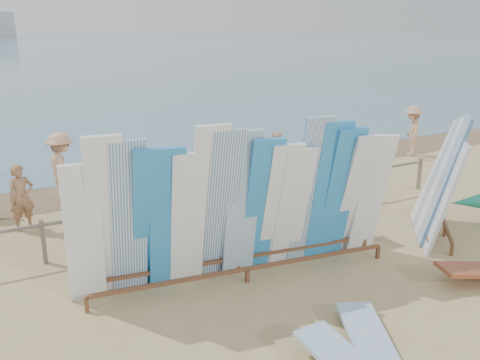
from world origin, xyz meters
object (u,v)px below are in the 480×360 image
beachgoer_extra_0 (412,131)px  beach_chair_right (261,196)px  beach_chair_left (226,207)px  beachgoer_1 (22,198)px  beachgoer_4 (209,174)px  stroller (303,184)px  beachgoer_3 (62,168)px  beachgoer_8 (275,160)px  beachgoer_5 (224,152)px  side_surfboard_rack (440,182)px  beachgoer_7 (246,160)px  main_surfboard_rack (242,209)px  vendor_table (350,224)px

beachgoer_extra_0 → beach_chair_right: bearing=-36.7°
beach_chair_left → beach_chair_right: beach_chair_right is taller
beachgoer_1 → beachgoer_4: (4.44, -0.38, 0.03)m
stroller → beachgoer_1: 6.94m
beach_chair_left → stroller: (2.43, 0.25, 0.15)m
beachgoer_3 → stroller: bearing=-124.6°
beachgoer_1 → beach_chair_left: bearing=-30.6°
stroller → beachgoer_4: size_ratio=0.60×
beachgoer_4 → beachgoer_3: size_ratio=0.85×
beachgoer_extra_0 → beach_chair_left: bearing=-36.8°
beachgoer_8 → beachgoer_5: 1.55m
side_surfboard_rack → beachgoer_4: 5.50m
beach_chair_right → beachgoer_7: (0.40, 1.56, 0.55)m
main_surfboard_rack → beach_chair_right: (2.26, 3.21, -1.09)m
beachgoer_4 → beachgoer_7: same height
vendor_table → beachgoer_1: bearing=147.3°
beachgoer_1 → beachgoer_3: beachgoer_3 is taller
main_surfboard_rack → beachgoer_7: bearing=67.9°
beachgoer_5 → beach_chair_right: bearing=-128.8°
beachgoer_extra_0 → beachgoer_3: 11.72m
beachgoer_5 → side_surfboard_rack: bearing=-105.5°
main_surfboard_rack → beachgoer_1: size_ratio=3.95×
beachgoer_extra_0 → main_surfboard_rack: bearing=-23.4°
vendor_table → beach_chair_right: 2.91m
side_surfboard_rack → beach_chair_right: (-2.40, 3.49, -1.00)m
beachgoer_extra_0 → beachgoer_4: 8.49m
main_surfboard_rack → beach_chair_left: bearing=76.2°
side_surfboard_rack → vendor_table: 2.14m
beach_chair_right → beachgoer_8: beachgoer_8 is taller
side_surfboard_rack → beachgoer_8: size_ratio=1.71×
beach_chair_left → stroller: 2.45m
vendor_table → beachgoer_3: bearing=132.9°
vendor_table → beachgoer_4: (-1.67, 3.55, 0.40)m
side_surfboard_rack → stroller: size_ratio=2.85×
beach_chair_left → beachgoer_5: bearing=87.2°
beach_chair_right → beachgoer_extra_0: (7.26, 1.99, 0.63)m
beach_chair_left → beachgoer_extra_0: 8.75m
beachgoer_7 → beachgoer_extra_0: bearing=-84.3°
main_surfboard_rack → beachgoer_5: size_ratio=3.36×
side_surfboard_rack → stroller: 3.72m
beachgoer_7 → beach_chair_left: bearing=142.3°
beach_chair_right → beachgoer_3: size_ratio=0.45×
main_surfboard_rack → beachgoer_extra_0: (9.53, 5.21, -0.46)m
beach_chair_right → beachgoer_3: 5.15m
beach_chair_right → beachgoer_1: 5.69m
beachgoer_extra_0 → beachgoer_3: size_ratio=0.94×
beach_chair_left → beachgoer_8: bearing=54.6°
beach_chair_left → beachgoer_3: 4.39m
beachgoer_3 → beachgoer_1: bearing=131.5°
main_surfboard_rack → stroller: size_ratio=6.27×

